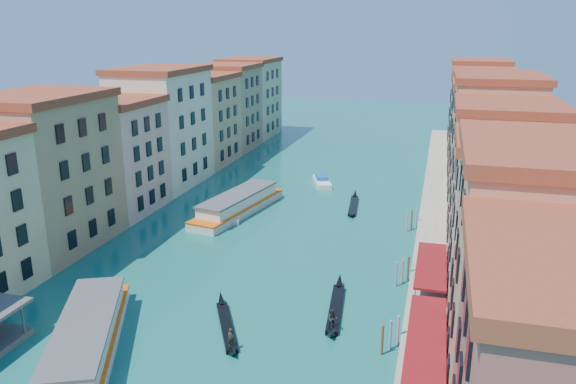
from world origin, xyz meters
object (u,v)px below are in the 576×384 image
(gondola_fore, at_px, (227,325))
(vaporetto_far, at_px, (238,204))
(gondola_right, at_px, (335,307))
(vaporetto_near, at_px, (87,339))

(gondola_fore, bearing_deg, vaporetto_far, 80.60)
(vaporetto_far, distance_m, gondola_right, 33.92)
(gondola_fore, bearing_deg, vaporetto_near, -173.01)
(gondola_fore, xyz_separation_m, gondola_right, (9.45, 5.96, 0.10))
(vaporetto_far, bearing_deg, gondola_fore, -60.79)
(vaporetto_far, xyz_separation_m, gondola_right, (20.37, -27.11, -0.91))
(vaporetto_near, bearing_deg, vaporetto_far, 66.54)
(vaporetto_near, height_order, vaporetto_far, vaporetto_near)
(gondola_fore, bearing_deg, gondola_right, 4.59)
(vaporetto_near, xyz_separation_m, vaporetto_far, (-0.58, 40.22, -0.03))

